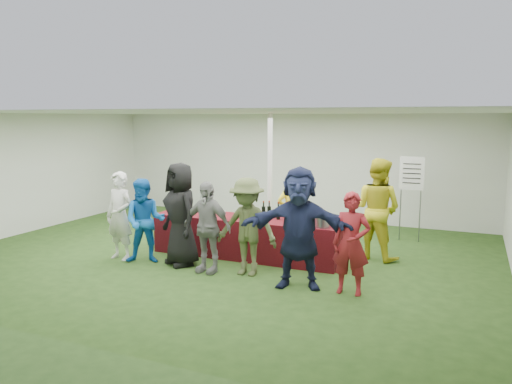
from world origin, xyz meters
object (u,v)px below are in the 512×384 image
at_px(customer_2, 181,214).
at_px(customer_1, 145,221).
at_px(customer_4, 247,227).
at_px(staff_back, 377,209).
at_px(dump_bucket, 323,222).
at_px(customer_3, 207,227).
at_px(customer_0, 120,216).
at_px(staff_pourer, 292,213).
at_px(customer_6, 351,243).
at_px(serving_table, 246,237).
at_px(wine_list_sign, 411,180).
at_px(customer_5, 299,228).

bearing_deg(customer_2, customer_1, -136.45).
bearing_deg(customer_4, staff_back, 45.33).
height_order(dump_bucket, customer_3, customer_3).
relative_size(customer_0, customer_4, 1.00).
bearing_deg(staff_pourer, customer_2, 20.92).
relative_size(customer_4, customer_6, 1.06).
distance_m(customer_0, customer_6, 4.33).
relative_size(staff_back, customer_3, 1.21).
relative_size(customer_0, customer_1, 1.07).
bearing_deg(customer_4, customer_1, -178.24).
bearing_deg(serving_table, staff_pourer, 44.45).
xyz_separation_m(serving_table, customer_4, (0.46, -0.98, 0.44)).
relative_size(serving_table, customer_2, 1.97).
height_order(serving_table, customer_2, customer_2).
distance_m(dump_bucket, customer_6, 1.20).
height_order(dump_bucket, wine_list_sign, wine_list_sign).
height_order(staff_pourer, customer_3, customer_3).
xyz_separation_m(dump_bucket, customer_1, (-3.06, -0.84, -0.08)).
height_order(customer_4, customer_6, customer_4).
distance_m(staff_back, customer_2, 3.60).
relative_size(dump_bucket, staff_pourer, 0.16).
bearing_deg(customer_0, customer_1, 7.46).
bearing_deg(serving_table, wine_list_sign, 42.73).
relative_size(customer_2, customer_5, 0.97).
relative_size(serving_table, dump_bucket, 14.72).
bearing_deg(customer_3, serving_table, 82.47).
bearing_deg(dump_bucket, customer_4, -144.78).
bearing_deg(customer_3, wine_list_sign, 54.94).
xyz_separation_m(serving_table, customer_0, (-2.07, -1.07, 0.44)).
height_order(serving_table, customer_6, customer_6).
height_order(staff_pourer, staff_back, staff_back).
height_order(staff_back, customer_3, staff_back).
bearing_deg(staff_back, customer_1, 47.29).
xyz_separation_m(serving_table, customer_2, (-0.86, -0.91, 0.54)).
distance_m(staff_back, customer_3, 3.19).
bearing_deg(serving_table, customer_5, -39.99).
height_order(staff_back, customer_4, staff_back).
xyz_separation_m(staff_back, customer_6, (-0.01, -2.07, -0.17)).
bearing_deg(serving_table, customer_4, -64.59).
bearing_deg(serving_table, dump_bucket, -8.13).
xyz_separation_m(customer_1, customer_5, (2.97, -0.15, 0.18)).
distance_m(serving_table, customer_6, 2.58).
xyz_separation_m(customer_0, customer_2, (1.22, 0.15, 0.10)).
relative_size(serving_table, staff_back, 1.92).
height_order(wine_list_sign, staff_pourer, wine_list_sign).
distance_m(staff_back, customer_1, 4.26).
relative_size(serving_table, customer_6, 2.34).
bearing_deg(customer_5, customer_1, 164.30).
distance_m(customer_2, customer_4, 1.33).
xyz_separation_m(serving_table, customer_6, (2.25, -1.19, 0.39)).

